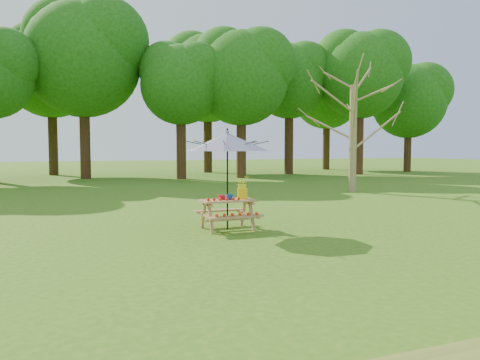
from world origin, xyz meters
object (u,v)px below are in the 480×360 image
object	(u,v)px
bare_tree	(355,41)
picnic_table	(228,215)
patio_umbrella	(227,142)
flower_bucket	(242,186)

from	to	relation	value
bare_tree	picnic_table	world-z (taller)	bare_tree
bare_tree	patio_umbrella	world-z (taller)	bare_tree
picnic_table	patio_umbrella	world-z (taller)	patio_umbrella
picnic_table	flower_bucket	size ratio (longest dim) A/B	2.53
flower_bucket	bare_tree	bearing A→B (deg)	40.62
bare_tree	flower_bucket	world-z (taller)	bare_tree
bare_tree	flower_bucket	size ratio (longest dim) A/B	19.34
picnic_table	bare_tree	bearing A→B (deg)	39.50
patio_umbrella	flower_bucket	bearing A→B (deg)	9.76
bare_tree	patio_umbrella	bearing A→B (deg)	-140.52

